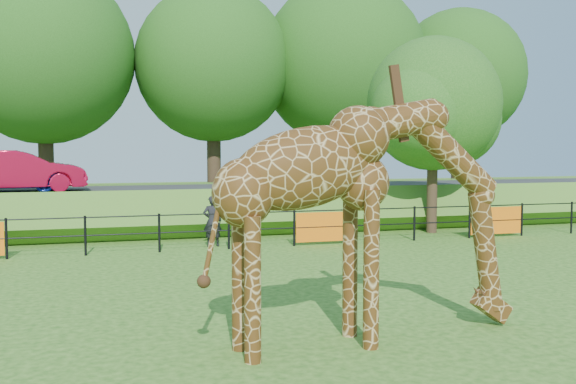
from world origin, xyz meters
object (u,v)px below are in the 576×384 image
at_px(giraffe, 370,220).
at_px(visitor, 212,221).
at_px(car_blue, 5,170).
at_px(car_red, 20,171).
at_px(tree_east, 435,109).

relative_size(giraffe, visitor, 3.42).
relative_size(car_blue, car_red, 1.00).
distance_m(car_blue, visitor, 8.45).
height_order(car_blue, car_red, car_blue).
height_order(giraffe, visitor, giraffe).
bearing_deg(visitor, car_red, -34.46).
height_order(visitor, tree_east, tree_east).
bearing_deg(car_blue, tree_east, -103.31).
bearing_deg(visitor, giraffe, 99.89).
relative_size(giraffe, car_red, 1.20).
bearing_deg(tree_east, car_red, 163.94).
bearing_deg(giraffe, car_blue, 109.87).
height_order(giraffe, tree_east, tree_east).
distance_m(giraffe, car_blue, 16.93).
xyz_separation_m(car_blue, car_red, (0.55, -0.37, -0.02)).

